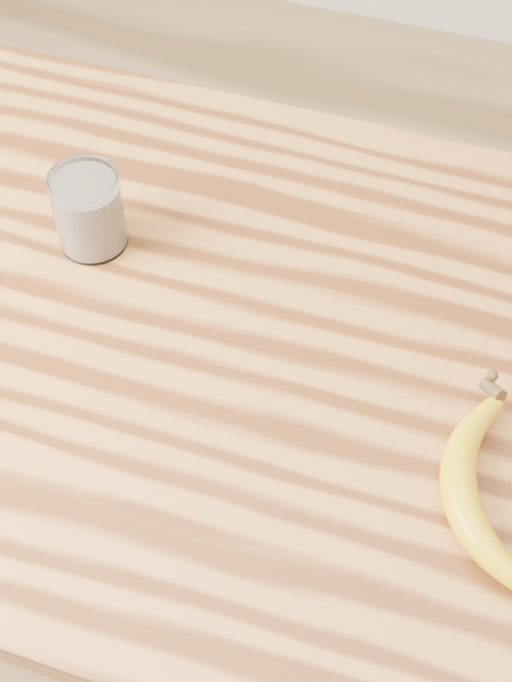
% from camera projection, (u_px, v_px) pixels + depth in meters
% --- Properties ---
extents(table, '(1.20, 0.80, 0.90)m').
position_uv_depth(table, '(253.00, 404.00, 1.15)').
color(table, '#B97234').
rests_on(table, ground).
extents(smoothie_glass, '(0.08, 0.08, 0.10)m').
position_uv_depth(smoothie_glass, '(89.00, 212.00, 1.10)').
color(smoothie_glass, white).
rests_on(smoothie_glass, table).
extents(banana, '(0.20, 0.32, 0.04)m').
position_uv_depth(banana, '(458.00, 493.00, 0.91)').
color(banana, gold).
rests_on(banana, table).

